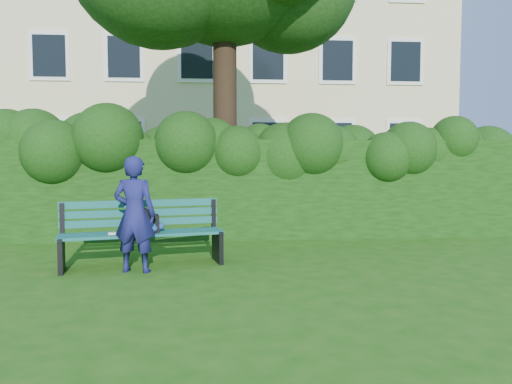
{
  "coord_description": "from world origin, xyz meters",
  "views": [
    {
      "loc": [
        -0.65,
        -7.12,
        1.49
      ],
      "look_at": [
        0.0,
        0.6,
        0.95
      ],
      "focal_mm": 35.0,
      "sensor_mm": 36.0,
      "label": 1
    }
  ],
  "objects": [
    {
      "name": "apartment_building",
      "position": [
        -0.0,
        13.99,
        6.0
      ],
      "size": [
        16.0,
        8.08,
        12.0
      ],
      "color": "beige",
      "rests_on": "ground"
    },
    {
      "name": "hedge",
      "position": [
        0.0,
        2.2,
        0.9
      ],
      "size": [
        10.0,
        1.0,
        1.8
      ],
      "color": "black",
      "rests_on": "ground"
    },
    {
      "name": "man_reading",
      "position": [
        -1.68,
        -0.6,
        0.76
      ],
      "size": [
        0.61,
        0.46,
        1.51
      ],
      "primitive_type": "imported",
      "rotation": [
        0.0,
        0.0,
        2.95
      ],
      "color": "#171953",
      "rests_on": "ground"
    },
    {
      "name": "ground",
      "position": [
        0.0,
        0.0,
        0.0
      ],
      "size": [
        80.0,
        80.0,
        0.0
      ],
      "primitive_type": "plane",
      "color": "#1B530E",
      "rests_on": "ground"
    },
    {
      "name": "park_bench",
      "position": [
        -1.63,
        -0.23,
        0.5
      ],
      "size": [
        2.25,
        1.01,
        0.89
      ],
      "rotation": [
        0.0,
        0.0,
        0.22
      ],
      "color": "#0F4D43",
      "rests_on": "ground"
    }
  ]
}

